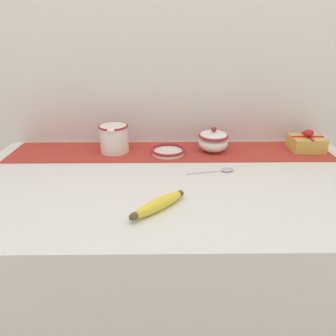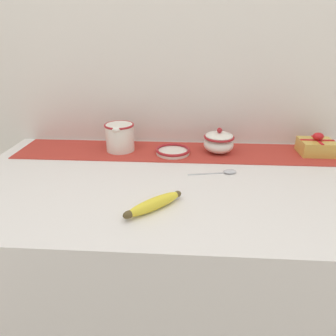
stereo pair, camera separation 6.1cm
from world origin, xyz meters
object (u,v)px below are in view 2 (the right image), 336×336
object	(u,v)px
banana	(154,204)
gift_box	(316,146)
cream_pitcher	(120,136)
spoon	(227,172)
sugar_bowl	(219,142)
small_dish	(173,151)

from	to	relation	value
banana	gift_box	size ratio (longest dim) A/B	1.23
cream_pitcher	spoon	size ratio (longest dim) A/B	0.81
sugar_bowl	small_dish	distance (m)	0.18
spoon	gift_box	size ratio (longest dim) A/B	1.33
banana	spoon	bearing A→B (deg)	47.50
gift_box	spoon	bearing A→B (deg)	-151.56
sugar_bowl	banana	world-z (taller)	sugar_bowl
cream_pitcher	small_dish	bearing A→B (deg)	-6.94
cream_pitcher	banana	xyz separation A→B (m)	(0.17, -0.42, -0.04)
sugar_bowl	banana	distance (m)	0.47
sugar_bowl	banana	size ratio (longest dim) A/B	0.77
spoon	gift_box	bearing A→B (deg)	17.65
small_dish	spoon	world-z (taller)	small_dish
cream_pitcher	gift_box	xyz separation A→B (m)	(0.74, 0.01, -0.03)
spoon	banana	bearing A→B (deg)	-143.30
spoon	small_dish	bearing A→B (deg)	129.14
cream_pitcher	small_dish	world-z (taller)	cream_pitcher
small_dish	banana	distance (m)	0.40
cream_pitcher	gift_box	bearing A→B (deg)	0.57
small_dish	gift_box	world-z (taller)	gift_box
cream_pitcher	gift_box	size ratio (longest dim) A/B	1.08
cream_pitcher	sugar_bowl	size ratio (longest dim) A/B	1.15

